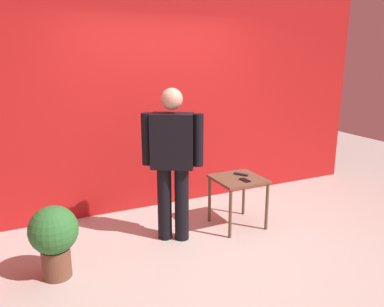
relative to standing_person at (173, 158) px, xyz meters
name	(u,v)px	position (x,y,z in m)	size (l,w,h in m)	color
ground_plane	(217,254)	(0.27, -0.52, -0.93)	(12.00, 12.00, 0.00)	#B7B2A8
back_wall_red	(160,94)	(0.27, 1.05, 0.56)	(6.20, 0.12, 2.97)	#B21919
standing_person	(173,158)	(0.00, 0.00, 0.00)	(0.62, 0.42, 1.66)	black
side_table	(238,185)	(0.82, -0.01, -0.42)	(0.55, 0.55, 0.60)	brown
cell_phone	(245,180)	(0.83, -0.13, -0.33)	(0.07, 0.14, 0.01)	black
tv_remote	(241,174)	(0.90, 0.06, -0.32)	(0.04, 0.17, 0.02)	black
potted_plant	(54,236)	(-1.26, -0.25, -0.52)	(0.44, 0.44, 0.69)	brown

